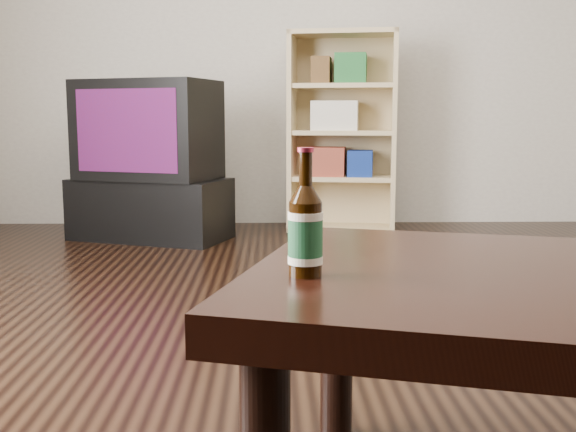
{
  "coord_description": "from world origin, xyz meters",
  "views": [
    {
      "loc": [
        -0.36,
        -1.97,
        0.78
      ],
      "look_at": [
        -0.33,
        -0.83,
        0.61
      ],
      "focal_mm": 42.0,
      "sensor_mm": 36.0,
      "label": 1
    }
  ],
  "objects_px": {
    "bookshelf": "(341,128)",
    "tv_stand": "(151,209)",
    "beer_bottle": "(305,231)",
    "tv": "(148,130)"
  },
  "relations": [
    {
      "from": "tv",
      "to": "beer_bottle",
      "type": "height_order",
      "value": "tv"
    },
    {
      "from": "bookshelf",
      "to": "beer_bottle",
      "type": "bearing_deg",
      "value": -87.48
    },
    {
      "from": "tv_stand",
      "to": "tv",
      "type": "distance_m",
      "value": 0.51
    },
    {
      "from": "tv_stand",
      "to": "bookshelf",
      "type": "distance_m",
      "value": 1.4
    },
    {
      "from": "bookshelf",
      "to": "tv_stand",
      "type": "bearing_deg",
      "value": -155.46
    },
    {
      "from": "tv",
      "to": "bookshelf",
      "type": "distance_m",
      "value": 1.31
    },
    {
      "from": "tv",
      "to": "beer_bottle",
      "type": "bearing_deg",
      "value": -54.91
    },
    {
      "from": "tv",
      "to": "beer_bottle",
      "type": "relative_size",
      "value": 4.3
    },
    {
      "from": "beer_bottle",
      "to": "bookshelf",
      "type": "bearing_deg",
      "value": 83.03
    },
    {
      "from": "tv_stand",
      "to": "tv",
      "type": "bearing_deg",
      "value": -90.0
    }
  ]
}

